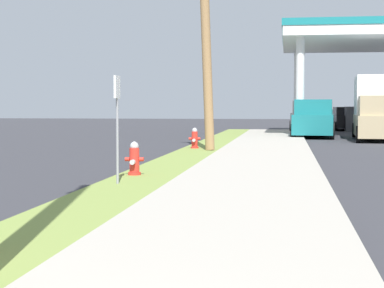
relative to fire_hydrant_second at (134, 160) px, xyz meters
name	(u,v)px	position (x,y,z in m)	size (l,w,h in m)	color
fire_hydrant_second	(134,160)	(0.00, 0.00, 0.00)	(0.42, 0.38, 0.74)	red
fire_hydrant_third	(195,139)	(0.05, 9.32, 0.00)	(0.42, 0.37, 0.74)	red
utility_pole_midground	(206,31)	(0.55, 8.54, 3.80)	(1.14, 1.02, 8.08)	#937047
street_sign_post	(117,107)	(0.05, -1.67, 1.19)	(0.05, 0.36, 2.12)	gray
car_black_by_near_pump	(346,119)	(7.37, 31.91, 0.28)	(2.12, 4.58, 1.57)	black
truck_silver_at_forecourt	(309,117)	(4.75, 28.96, 0.47)	(2.48, 5.53, 1.97)	#BCBCC1
truck_tan_on_apron	(377,109)	(7.65, 18.61, 1.04)	(2.51, 6.52, 3.11)	tan
truck_teal_at_far_bay	(314,120)	(4.77, 20.88, 0.47)	(2.49, 5.53, 1.97)	#197075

